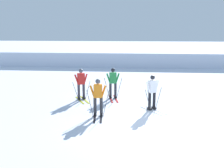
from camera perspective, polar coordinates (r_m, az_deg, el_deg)
name	(u,v)px	position (r m, az deg, el deg)	size (l,w,h in m)	color
ground_plane	(156,126)	(11.49, 9.16, -8.51)	(120.00, 120.00, 0.00)	silver
far_snow_ridge	(143,56)	(30.54, 6.55, 5.80)	(80.00, 8.73, 1.41)	silver
skier_red	(81,83)	(15.06, -6.43, 0.15)	(1.05, 1.60, 1.71)	gold
skier_orange	(98,95)	(12.24, -2.91, -2.38)	(1.00, 1.63, 1.71)	black
skier_green	(113,82)	(15.22, 0.20, 0.35)	(0.99, 1.64, 1.71)	red
skier_white	(152,91)	(13.25, 8.36, -1.55)	(1.24, 1.51, 1.71)	silver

